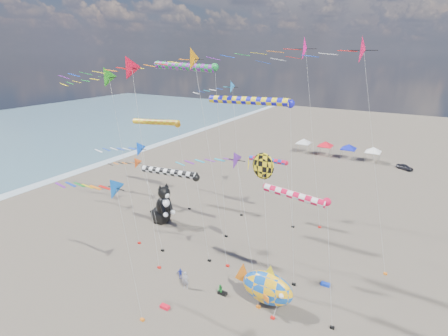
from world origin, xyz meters
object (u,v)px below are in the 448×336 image
object	(u,v)px
fish_inflatable	(267,288)
child_blue	(180,273)
cat_inflatable	(162,203)
person_adult	(185,280)
child_green	(220,290)
parked_car	(405,167)

from	to	relation	value
fish_inflatable	child_blue	world-z (taller)	fish_inflatable
cat_inflatable	person_adult	world-z (taller)	cat_inflatable
fish_inflatable	person_adult	bearing A→B (deg)	-170.22
child_green	parked_car	world-z (taller)	child_green
child_green	child_blue	size ratio (longest dim) A/B	1.00
person_adult	parked_car	size ratio (longest dim) A/B	0.57
child_green	child_blue	bearing A→B (deg)	-149.46
cat_inflatable	child_blue	size ratio (longest dim) A/B	5.24
child_green	parked_car	bearing A→B (deg)	109.43
person_adult	child_green	distance (m)	3.60
parked_car	cat_inflatable	bearing A→B (deg)	174.93
parked_car	child_green	bearing A→B (deg)	-166.18
fish_inflatable	child_blue	size ratio (longest dim) A/B	5.71
child_green	fish_inflatable	bearing A→B (deg)	40.63
cat_inflatable	person_adult	size ratio (longest dim) A/B	3.25
cat_inflatable	fish_inflatable	bearing A→B (deg)	-6.18
child_blue	parked_car	size ratio (longest dim) A/B	0.35
child_green	child_blue	world-z (taller)	child_blue
fish_inflatable	child_green	distance (m)	4.85
cat_inflatable	parked_car	xyz separation A→B (m)	(27.12, 41.72, -2.42)
child_green	person_adult	bearing A→B (deg)	-133.16
person_adult	child_green	size ratio (longest dim) A/B	1.62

